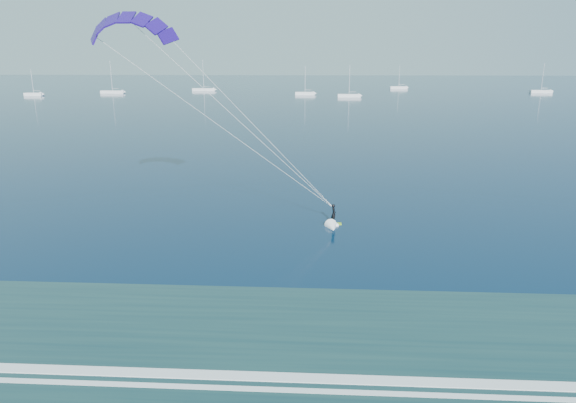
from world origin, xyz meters
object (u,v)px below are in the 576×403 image
(sailboat_2, at_px, (204,89))
(sailboat_5, at_px, (541,91))
(kitesurfer_rig, at_px, (238,121))
(sailboat_3, at_px, (349,95))
(sailboat_4, at_px, (399,87))
(sailboat_8, at_px, (305,93))
(sailboat_7, at_px, (34,94))
(sailboat_1, at_px, (113,92))

(sailboat_2, relative_size, sailboat_5, 1.12)
(kitesurfer_rig, distance_m, sailboat_3, 157.83)
(sailboat_4, distance_m, sailboat_8, 63.07)
(sailboat_7, bearing_deg, sailboat_3, -0.35)
(sailboat_2, xyz_separation_m, sailboat_5, (145.51, -5.79, -0.01))
(sailboat_1, xyz_separation_m, sailboat_4, (124.19, 40.58, -0.02))
(sailboat_1, distance_m, sailboat_3, 98.53)
(sailboat_2, distance_m, sailboat_8, 51.94)
(sailboat_1, distance_m, sailboat_5, 180.30)
(kitesurfer_rig, xyz_separation_m, sailboat_1, (-79.01, 173.13, -8.60))
(sailboat_8, bearing_deg, sailboat_1, 176.64)
(kitesurfer_rig, bearing_deg, sailboat_2, 103.08)
(kitesurfer_rig, xyz_separation_m, sailboat_5, (100.78, 186.67, -8.61))
(sailboat_7, relative_size, sailboat_8, 0.91)
(sailboat_1, xyz_separation_m, sailboat_2, (34.28, 19.33, 0.00))
(sailboat_4, bearing_deg, sailboat_5, -25.94)
(sailboat_3, xyz_separation_m, sailboat_7, (-122.23, 0.74, -0.01))
(sailboat_1, distance_m, sailboat_7, 29.68)
(kitesurfer_rig, bearing_deg, sailboat_5, 61.64)
(kitesurfer_rig, bearing_deg, sailboat_7, 123.50)
(sailboat_5, xyz_separation_m, sailboat_8, (-99.48, -18.26, -0.00))
(sailboat_1, distance_m, sailboat_8, 80.45)
(sailboat_2, relative_size, sailboat_8, 1.22)
(kitesurfer_rig, distance_m, sailboat_7, 188.82)
(sailboat_4, height_order, sailboat_8, sailboat_8)
(sailboat_2, bearing_deg, sailboat_7, -149.36)
(sailboat_1, relative_size, sailboat_3, 1.12)
(kitesurfer_rig, xyz_separation_m, sailboat_3, (18.12, 156.55, -8.61))
(kitesurfer_rig, height_order, sailboat_7, kitesurfer_rig)
(kitesurfer_rig, relative_size, sailboat_8, 1.83)
(sailboat_1, height_order, sailboat_4, sailboat_1)
(sailboat_5, height_order, sailboat_8, sailboat_5)
(kitesurfer_rig, distance_m, sailboat_2, 197.78)
(sailboat_2, height_order, sailboat_5, sailboat_2)
(kitesurfer_rig, xyz_separation_m, sailboat_7, (-104.11, 157.29, -8.62))
(sailboat_2, relative_size, sailboat_7, 1.34)
(sailboat_7, distance_m, sailboat_8, 106.00)
(sailboat_5, bearing_deg, sailboat_8, -169.60)
(sailboat_1, distance_m, sailboat_2, 39.35)
(sailboat_3, relative_size, sailboat_4, 1.06)
(sailboat_2, xyz_separation_m, sailboat_8, (46.03, -24.05, -0.01))
(sailboat_3, distance_m, sailboat_5, 87.98)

